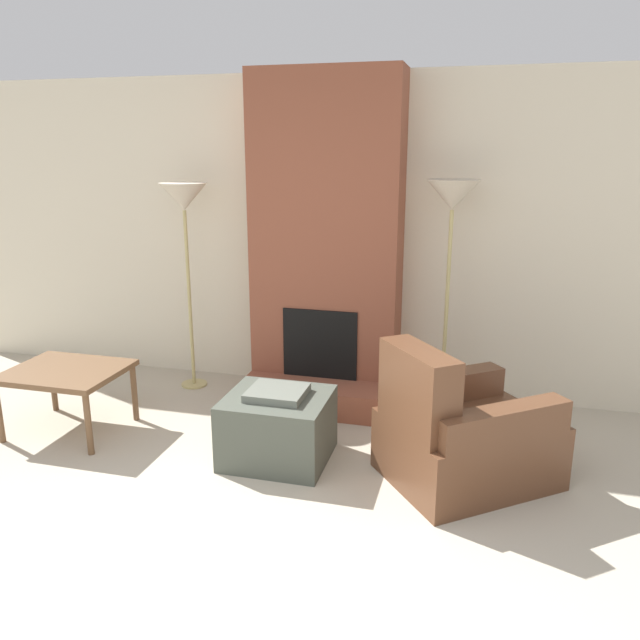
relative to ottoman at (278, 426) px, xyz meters
The scene contains 7 objects.
wall_back 1.80m from the ottoman, 88.91° to the left, with size 7.31×0.06×2.60m, color beige.
fireplace 1.54m from the ottoman, 88.67° to the left, with size 1.18×0.78×2.60m.
ottoman is the anchor object (origin of this frame).
armchair 1.18m from the ottoman, ahead, with size 1.23×1.19×0.90m.
side_table 1.62m from the ottoman, behind, with size 0.80×0.66×0.48m.
floor_lamp_left 2.06m from the ottoman, 136.46° to the left, with size 0.39×0.39×1.75m.
floor_lamp_right 2.02m from the ottoman, 47.32° to the left, with size 0.39×0.39×1.80m.
Camera 1 is at (1.21, -1.82, 2.02)m, focal length 35.00 mm.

